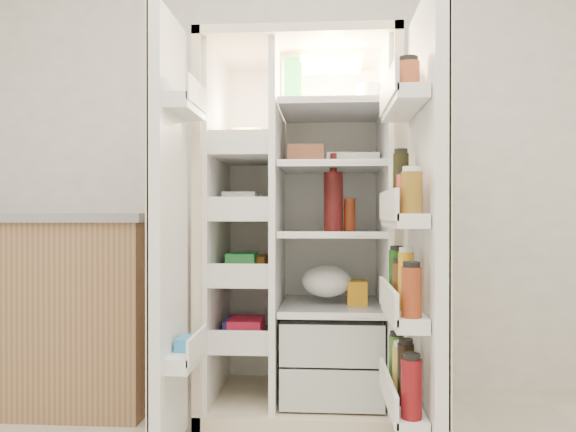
{
  "coord_description": "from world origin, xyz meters",
  "views": [
    {
      "loc": [
        0.18,
        -1.1,
        0.98
      ],
      "look_at": [
        0.02,
        1.25,
        0.96
      ],
      "focal_mm": 34.0,
      "sensor_mm": 36.0,
      "label": 1
    }
  ],
  "objects": [
    {
      "name": "fridge_door",
      "position": [
        0.54,
        0.96,
        0.87
      ],
      "size": [
        0.17,
        0.58,
        1.72
      ],
      "color": "white",
      "rests_on": "floor"
    },
    {
      "name": "refrigerator",
      "position": [
        0.07,
        1.65,
        0.75
      ],
      "size": [
        0.92,
        0.7,
        1.8
      ],
      "color": "beige",
      "rests_on": "floor"
    },
    {
      "name": "wall_back",
      "position": [
        0.0,
        2.0,
        1.35
      ],
      "size": [
        4.0,
        0.02,
        2.7
      ],
      "primitive_type": "cube",
      "color": "white",
      "rests_on": "floor"
    },
    {
      "name": "kitchen_counter",
      "position": [
        -1.33,
        1.66,
        0.49
      ],
      "size": [
        1.35,
        0.72,
        0.98
      ],
      "color": "#96744B",
      "rests_on": "floor"
    },
    {
      "name": "freezer_door",
      "position": [
        -0.44,
        1.05,
        0.89
      ],
      "size": [
        0.15,
        0.4,
        1.72
      ],
      "color": "white",
      "rests_on": "floor"
    }
  ]
}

